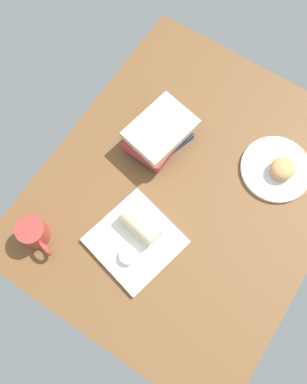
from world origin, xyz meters
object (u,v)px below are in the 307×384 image
Objects in this scene: sauce_cup at (128,256)px; book_stack at (160,133)px; round_plate at (276,169)px; coffee_mug at (34,233)px; scone_pastry at (283,169)px; breakfast_wrap at (140,225)px; square_plate at (135,241)px.

sauce_cup is 0.22× the size of book_stack.
coffee_mug is at bearing -40.42° from round_plate.
sauce_cup is (50.83, -26.09, -1.15)cm from scone_pastry.
coffee_mug reaches higher than breakfast_wrap.
book_stack is at bearing -72.44° from round_plate.
sauce_cup is at bearing 110.22° from coffee_mug.
coffee_mug is (15.64, -26.75, 3.81)cm from square_plate.
scone_pastry is at bearing 149.15° from square_plate.
book_stack is (-29.24, -11.96, 0.38)cm from breakfast_wrap.
square_plate is at bearing -29.14° from round_plate.
square_plate is 1.02× the size of book_stack.
scone_pastry reaches higher than round_plate.
breakfast_wrap is (41.10, -27.96, 0.95)cm from scone_pastry.
scone_pastry is 49.72cm from breakfast_wrap.
round_plate is at bearing 139.58° from coffee_mug.
breakfast_wrap reaches higher than round_plate.
breakfast_wrap reaches higher than scone_pastry.
sauce_cup is 0.41× the size of breakfast_wrap.
sauce_cup is 10.13cm from breakfast_wrap.
book_stack reaches higher than coffee_mug.
sauce_cup reaches higher than square_plate.
breakfast_wrap is 0.53× the size of book_stack.
sauce_cup is 41.43cm from book_stack.
square_plate is 1.92× the size of breakfast_wrap.
coffee_mug is (61.31, -52.21, 3.91)cm from round_plate.
book_stack is (11.86, -39.92, 1.33)cm from scone_pastry.
breakfast_wrap is 31.59cm from book_stack.
scone_pastry is (0.24, 1.67, 3.26)cm from round_plate.
round_plate is 1.75× the size of coffee_mug.
round_plate is 56.65cm from sauce_cup.
breakfast_wrap reaches higher than square_plate.
sauce_cup is 29.67cm from coffee_mug.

